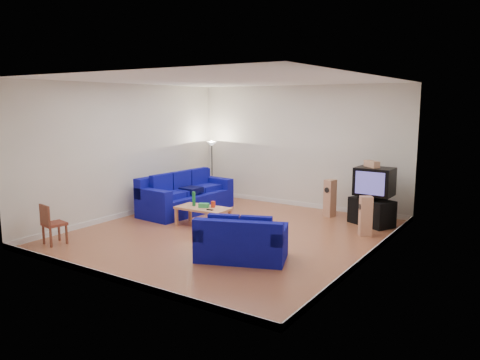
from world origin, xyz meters
The scene contains 16 objects.
room centered at (0.00, 0.00, 1.54)m, with size 6.01×6.51×3.21m.
sofa_three_seat centered at (-2.12, 1.05, 0.36)m, with size 1.26×2.57×0.96m.
sofa_loveseat centered at (1.12, -1.27, 0.29)m, with size 1.77×1.37×0.78m.
coffee_table centered at (-0.83, 0.15, 0.39)m, with size 1.23×0.65×0.44m.
bottle centered at (-1.09, 0.16, 0.60)m, with size 0.08×0.08×0.32m, color #197233.
tissue_box centered at (-0.80, 0.15, 0.49)m, with size 0.23×0.13×0.09m, color green.
red_canister centered at (-0.63, 0.27, 0.51)m, with size 0.10×0.10×0.14m, color red.
remote centered at (-0.53, 0.01, 0.45)m, with size 0.15×0.05×0.02m, color black.
tv_stand centered at (2.28, 2.36, 0.30)m, with size 0.98×0.54×0.60m, color black.
av_receiver centered at (2.23, 2.32, 0.65)m, with size 0.41×0.33×0.09m, color black.
television centered at (2.32, 2.36, 1.01)m, with size 0.82×0.63×0.63m.
centre_speaker centered at (2.23, 2.40, 1.39)m, with size 0.41×0.16×0.14m, color tan.
speaker_left centered at (1.17, 2.61, 0.46)m, with size 0.26×0.31×0.91m.
speaker_right centered at (2.45, 1.44, 0.42)m, with size 0.31×0.30×0.83m.
floor_lamp centered at (-2.45, 2.67, 1.37)m, with size 0.28×0.28×1.66m.
dining_chair centered at (-2.46, -2.56, 0.45)m, with size 0.45×0.45×0.81m.
Camera 1 is at (5.47, -7.92, 2.75)m, focal length 35.00 mm.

